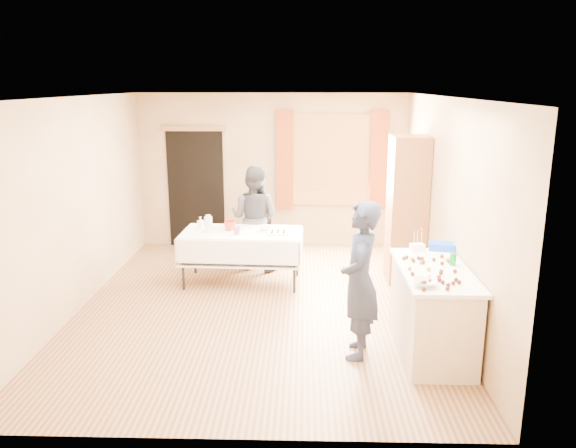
{
  "coord_description": "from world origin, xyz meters",
  "views": [
    {
      "loc": [
        0.54,
        -6.65,
        2.76
      ],
      "look_at": [
        0.35,
        0.0,
        1.08
      ],
      "focal_mm": 35.0,
      "sensor_mm": 36.0,
      "label": 1
    }
  ],
  "objects_px": {
    "counter": "(432,310)",
    "chair": "(258,243)",
    "girl": "(360,280)",
    "cabinet": "(407,210)",
    "party_table": "(242,252)",
    "woman": "(254,218)"
  },
  "relations": [
    {
      "from": "counter",
      "to": "chair",
      "type": "xyz_separation_m",
      "value": [
        -2.07,
        3.01,
        -0.15
      ]
    },
    {
      "from": "cabinet",
      "to": "chair",
      "type": "relative_size",
      "value": 2.03
    },
    {
      "from": "cabinet",
      "to": "chair",
      "type": "height_order",
      "value": "cabinet"
    },
    {
      "from": "counter",
      "to": "girl",
      "type": "xyz_separation_m",
      "value": [
        -0.77,
        -0.12,
        0.37
      ]
    },
    {
      "from": "counter",
      "to": "girl",
      "type": "height_order",
      "value": "girl"
    },
    {
      "from": "cabinet",
      "to": "counter",
      "type": "bearing_deg",
      "value": -92.58
    },
    {
      "from": "counter",
      "to": "woman",
      "type": "height_order",
      "value": "woman"
    },
    {
      "from": "counter",
      "to": "party_table",
      "type": "bearing_deg",
      "value": 137.56
    },
    {
      "from": "party_table",
      "to": "girl",
      "type": "distance_m",
      "value": 2.6
    },
    {
      "from": "counter",
      "to": "woman",
      "type": "relative_size",
      "value": 0.94
    },
    {
      "from": "girl",
      "to": "woman",
      "type": "xyz_separation_m",
      "value": [
        -1.32,
        2.8,
        -0.03
      ]
    },
    {
      "from": "cabinet",
      "to": "chair",
      "type": "bearing_deg",
      "value": 159.95
    },
    {
      "from": "party_table",
      "to": "chair",
      "type": "bearing_deg",
      "value": 84.14
    },
    {
      "from": "counter",
      "to": "chair",
      "type": "relative_size",
      "value": 1.46
    },
    {
      "from": "party_table",
      "to": "counter",
      "type": "bearing_deg",
      "value": -39.98
    },
    {
      "from": "girl",
      "to": "chair",
      "type": "bearing_deg",
      "value": -149.8
    },
    {
      "from": "girl",
      "to": "woman",
      "type": "bearing_deg",
      "value": -147.07
    },
    {
      "from": "party_table",
      "to": "woman",
      "type": "relative_size",
      "value": 1.09
    },
    {
      "from": "chair",
      "to": "counter",
      "type": "bearing_deg",
      "value": -57.78
    },
    {
      "from": "cabinet",
      "to": "girl",
      "type": "distance_m",
      "value": 2.51
    },
    {
      "from": "chair",
      "to": "woman",
      "type": "distance_m",
      "value": 0.59
    },
    {
      "from": "cabinet",
      "to": "girl",
      "type": "height_order",
      "value": "cabinet"
    }
  ]
}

